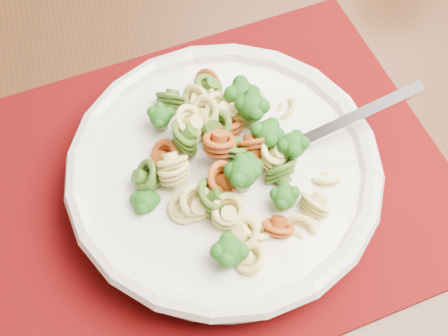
{
  "coord_description": "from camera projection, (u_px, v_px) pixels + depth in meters",
  "views": [
    {
      "loc": [
        -0.39,
        -0.62,
        1.22
      ],
      "look_at": [
        -0.41,
        -0.34,
        0.75
      ],
      "focal_mm": 50.0,
      "sensor_mm": 36.0,
      "label": 1
    }
  ],
  "objects": [
    {
      "name": "pasta_bowl",
      "position": [
        224.0,
        173.0,
        0.55
      ],
      "size": [
        0.28,
        0.28,
        0.05
      ],
      "color": "white",
      "rests_on": "placemat"
    },
    {
      "name": "fork",
      "position": [
        279.0,
        152.0,
        0.55
      ],
      "size": [
        0.18,
        0.09,
        0.08
      ],
      "primitive_type": null,
      "rotation": [
        0.0,
        -0.35,
        0.38
      ],
      "color": "silver",
      "rests_on": "pasta_bowl"
    },
    {
      "name": "placemat",
      "position": [
        208.0,
        185.0,
        0.58
      ],
      "size": [
        0.55,
        0.51,
        0.0
      ],
      "primitive_type": "cube",
      "rotation": [
        0.0,
        0.0,
        0.46
      ],
      "color": "#590309",
      "rests_on": "dining_table"
    },
    {
      "name": "pasta_broccoli_heap",
      "position": [
        224.0,
        164.0,
        0.54
      ],
      "size": [
        0.24,
        0.24,
        0.06
      ],
      "primitive_type": null,
      "color": "#EBD374",
      "rests_on": "pasta_bowl"
    },
    {
      "name": "dining_table",
      "position": [
        191.0,
        187.0,
        0.7
      ],
      "size": [
        1.55,
        1.24,
        0.71
      ],
      "rotation": [
        0.0,
        0.0,
        0.32
      ],
      "color": "#482514",
      "rests_on": "ground"
    }
  ]
}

